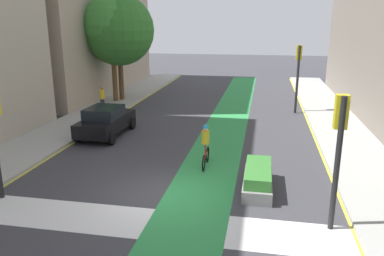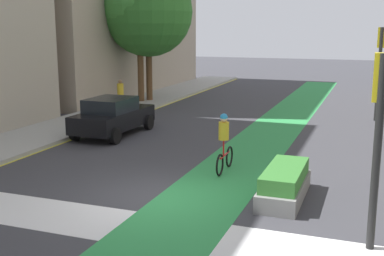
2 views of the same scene
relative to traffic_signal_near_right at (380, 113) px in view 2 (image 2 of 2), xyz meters
name	(u,v)px [view 2 (image 2 of 2)]	position (x,y,z in m)	size (l,w,h in m)	color
ground_plane	(156,197)	(-5.35, 1.16, -2.77)	(120.00, 120.00, 0.00)	#38383D
bike_lane_paint	(198,203)	(-4.16, 1.16, -2.76)	(2.40, 60.00, 0.01)	#2D8C47
crosswalk_band	(120,225)	(-5.35, -0.84, -2.77)	(12.00, 1.80, 0.01)	silver
traffic_signal_near_right	(380,113)	(0.00, 0.00, 0.00)	(0.35, 0.52, 3.93)	black
traffic_signal_far_right	(380,56)	(0.02, 14.89, 0.32)	(0.35, 0.52, 4.41)	black
car_black_left_far	(113,116)	(-10.22, 7.57, -1.97)	(2.06, 4.22, 1.57)	black
cyclist_in_lane	(224,141)	(-4.34, 4.02, -1.80)	(0.32, 1.73, 1.86)	black
pedestrian_sidewalk_left_a	(121,94)	(-12.71, 12.83, -1.84)	(0.34, 0.34, 1.55)	#262638
street_tree_near	(148,12)	(-12.68, 16.35, 2.49)	(5.16, 5.16, 7.70)	brown
street_tree_far	(139,6)	(-12.98, 15.83, 2.84)	(4.18, 4.18, 7.57)	brown
median_planter	(284,184)	(-2.16, 2.24, -2.37)	(1.00, 2.79, 0.85)	slate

